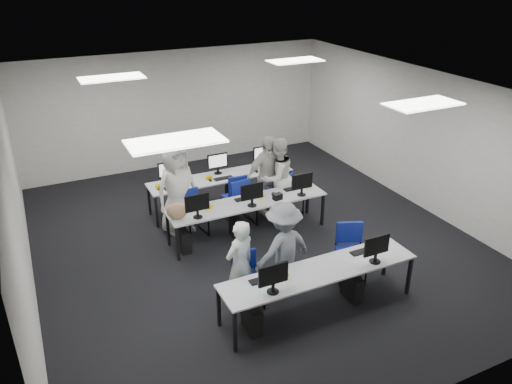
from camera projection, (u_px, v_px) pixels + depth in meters
name	position (u px, v px, depth m)	size (l,w,h in m)	color
room	(252.00, 169.00, 9.23)	(9.00, 9.02, 3.00)	black
ceiling_panels	(252.00, 89.00, 8.60)	(5.20, 4.60, 0.02)	white
desk_front	(320.00, 273.00, 7.62)	(3.20, 0.70, 0.73)	#B7B9BC
desk_mid	(248.00, 204.00, 9.74)	(3.20, 0.70, 0.73)	#B7B9BC
desk_back	(221.00, 178.00, 10.88)	(3.20, 0.70, 0.73)	#B7B9BC
equipment_front	(309.00, 294.00, 7.67)	(2.51, 0.41, 1.19)	#0B5998
equipment_mid	(240.00, 221.00, 9.79)	(2.91, 0.41, 1.19)	white
equipment_back	(229.00, 190.00, 11.11)	(2.91, 0.41, 1.19)	white
chair_0	(248.00, 289.00, 7.92)	(0.46, 0.50, 0.88)	navy
chair_1	(350.00, 262.00, 8.56)	(0.64, 0.66, 0.98)	navy
chair_2	(194.00, 221.00, 9.94)	(0.51, 0.54, 0.91)	navy
chair_3	(243.00, 209.00, 10.37)	(0.50, 0.54, 0.97)	navy
chair_4	(290.00, 201.00, 10.80)	(0.46, 0.49, 0.83)	navy
chair_5	(181.00, 215.00, 10.22)	(0.46, 0.49, 0.85)	navy
chair_6	(236.00, 206.00, 10.52)	(0.51, 0.55, 0.95)	navy
chair_7	(277.00, 198.00, 10.91)	(0.45, 0.49, 0.90)	navy
handbag	(177.00, 211.00, 9.04)	(0.38, 0.24, 0.31)	tan
student_0	(240.00, 265.00, 7.68)	(0.55, 0.36, 1.51)	beige
student_1	(277.00, 177.00, 10.49)	(0.84, 0.65, 1.72)	beige
student_2	(177.00, 189.00, 9.77)	(0.92, 0.60, 1.88)	beige
student_3	(267.00, 176.00, 10.53)	(1.02, 0.43, 1.75)	beige
photographer	(283.00, 248.00, 8.04)	(1.03, 0.59, 1.60)	slate
dslr_camera	(277.00, 197.00, 7.81)	(0.14, 0.18, 0.10)	black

